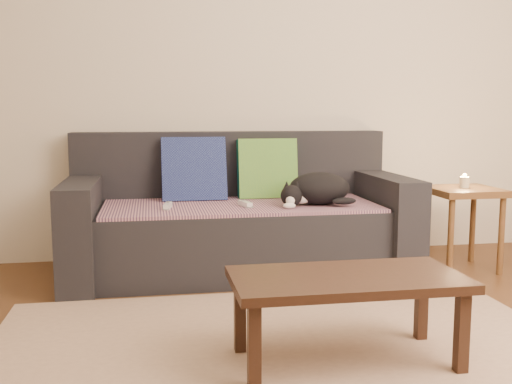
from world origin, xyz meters
The scene contains 13 objects.
ground centered at (0.00, 0.00, 0.00)m, with size 4.50×4.50×0.00m, color brown.
back_wall centered at (0.00, 2.00, 1.30)m, with size 4.50×0.04×2.60m, color beige.
sofa centered at (0.00, 1.57, 0.31)m, with size 2.10×0.94×0.87m.
throw_blanket centered at (0.00, 1.48, 0.43)m, with size 1.66×0.74×0.02m, color #3A2546.
cushion_navy centered at (-0.26, 1.74, 0.63)m, with size 0.41×0.10×0.41m, color navy.
cushion_green centered at (0.22, 1.74, 0.63)m, with size 0.39×0.10×0.39m, color #0D5543.
cat centered at (0.46, 1.37, 0.53)m, with size 0.49×0.37×0.20m.
wii_remote_a centered at (-0.44, 1.39, 0.46)m, with size 0.15×0.04×0.03m, color white.
wii_remote_b centered at (0.02, 1.38, 0.46)m, with size 0.15×0.04×0.03m, color white.
side_table centered at (1.41, 1.34, 0.43)m, with size 0.42×0.42×0.53m.
candle centered at (1.41, 1.34, 0.56)m, with size 0.06×0.06×0.09m.
rug centered at (0.00, 0.15, 0.01)m, with size 2.50×1.80×0.01m, color tan.
coffee_table centered at (0.22, 0.07, 0.32)m, with size 0.91×0.46×0.37m.
Camera 1 is at (-0.54, -2.12, 1.00)m, focal length 42.00 mm.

